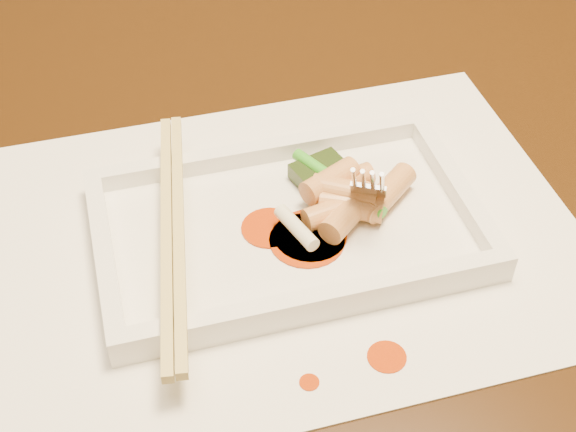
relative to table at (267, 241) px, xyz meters
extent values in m
cube|color=black|center=(0.00, 0.00, 0.08)|extent=(1.40, 0.90, 0.04)
cube|color=white|center=(-0.01, -0.09, 0.10)|extent=(0.40, 0.30, 0.00)
cylinder|color=#B93605|center=(0.02, -0.21, 0.10)|extent=(0.02, 0.02, 0.00)
cylinder|color=#B93605|center=(-0.03, -0.21, 0.10)|extent=(0.01, 0.01, 0.00)
cube|color=white|center=(-0.01, -0.09, 0.11)|extent=(0.26, 0.16, 0.01)
cube|color=white|center=(-0.01, -0.02, 0.12)|extent=(0.26, 0.01, 0.01)
cube|color=white|center=(-0.01, -0.17, 0.12)|extent=(0.26, 0.01, 0.01)
cube|color=white|center=(-0.13, -0.09, 0.12)|extent=(0.01, 0.14, 0.01)
cube|color=white|center=(0.12, -0.09, 0.12)|extent=(0.01, 0.14, 0.01)
cube|color=black|center=(0.03, -0.05, 0.12)|extent=(0.04, 0.04, 0.01)
cylinder|color=#EAEACC|center=(-0.01, -0.11, 0.12)|extent=(0.02, 0.04, 0.01)
cylinder|color=#299317|center=(0.03, -0.07, 0.12)|extent=(0.05, 0.08, 0.01)
cube|color=tan|center=(-0.09, -0.09, 0.13)|extent=(0.04, 0.23, 0.01)
cube|color=tan|center=(-0.08, -0.09, 0.13)|extent=(0.04, 0.23, 0.01)
cylinder|color=#B93605|center=(-0.02, -0.09, 0.11)|extent=(0.04, 0.04, 0.00)
cylinder|color=#B93605|center=(0.00, -0.11, 0.11)|extent=(0.05, 0.05, 0.00)
cylinder|color=#B93605|center=(0.00, -0.11, 0.11)|extent=(0.05, 0.05, 0.00)
cylinder|color=tan|center=(0.03, -0.10, 0.12)|extent=(0.05, 0.05, 0.02)
cylinder|color=tan|center=(0.03, -0.10, 0.12)|extent=(0.05, 0.02, 0.02)
cylinder|color=tan|center=(0.04, -0.09, 0.13)|extent=(0.05, 0.04, 0.02)
cylinder|color=tan|center=(0.04, -0.10, 0.12)|extent=(0.05, 0.04, 0.02)
cylinder|color=tan|center=(0.04, -0.07, 0.12)|extent=(0.04, 0.02, 0.02)
cylinder|color=tan|center=(0.03, -0.07, 0.13)|extent=(0.05, 0.03, 0.02)
cylinder|color=tan|center=(0.04, -0.09, 0.12)|extent=(0.03, 0.05, 0.02)
cylinder|color=tan|center=(0.07, -0.09, 0.12)|extent=(0.05, 0.05, 0.02)
camera|label=1|loc=(-0.11, -0.47, 0.50)|focal=50.00mm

